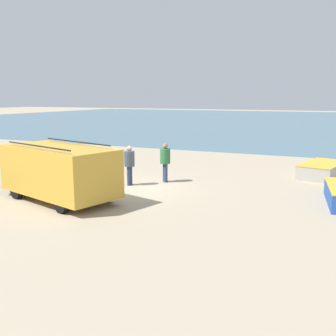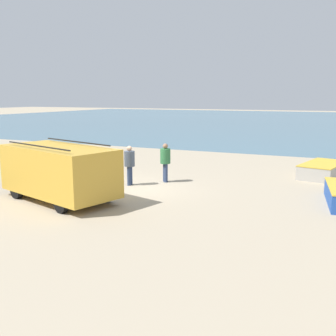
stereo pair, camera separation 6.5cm
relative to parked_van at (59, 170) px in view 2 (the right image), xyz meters
name	(u,v)px [view 2 (the right image)]	position (x,y,z in m)	size (l,w,h in m)	color
ground_plane	(134,188)	(1.58, 2.89, -1.14)	(200.00, 200.00, 0.00)	tan
sea_water	(292,121)	(1.58, 54.89, -1.13)	(120.00, 80.00, 0.01)	#477084
parked_van	(59,170)	(0.00, 0.00, 0.00)	(5.25, 3.42, 2.17)	gold
fishing_rowboat_1	(324,169)	(8.88, 8.91, -0.79)	(2.29, 4.00, 0.68)	#ADA89E
fisherman_0	(165,159)	(2.32, 4.54, -0.08)	(0.47, 0.47, 1.78)	navy
fisherman_1	(130,162)	(1.15, 3.30, -0.09)	(0.46, 0.46, 1.75)	navy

